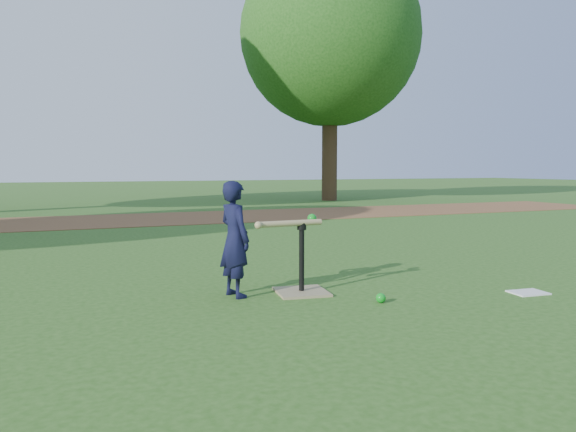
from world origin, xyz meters
name	(u,v)px	position (x,y,z in m)	size (l,w,h in m)	color
ground	(301,293)	(0.00, 0.00, 0.00)	(80.00, 80.00, 0.00)	#285116
dirt_strip	(153,219)	(0.00, 7.50, 0.01)	(24.00, 3.00, 0.01)	brown
child	(235,239)	(-0.57, 0.10, 0.49)	(0.36, 0.23, 0.98)	black
wiffle_ball_ground	(381,298)	(0.44, -0.59, 0.04)	(0.08, 0.08, 0.08)	#0C8E1A
clipboard	(528,293)	(1.81, -0.80, 0.01)	(0.30, 0.23, 0.01)	silver
batting_tee	(302,281)	(0.00, -0.02, 0.11)	(0.49, 0.49, 0.61)	#92815C
swing_action	(291,222)	(-0.10, -0.02, 0.62)	(0.63, 0.19, 0.10)	tan
tree_right	(330,36)	(6.50, 12.00, 5.29)	(5.80, 5.80, 8.21)	#382316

